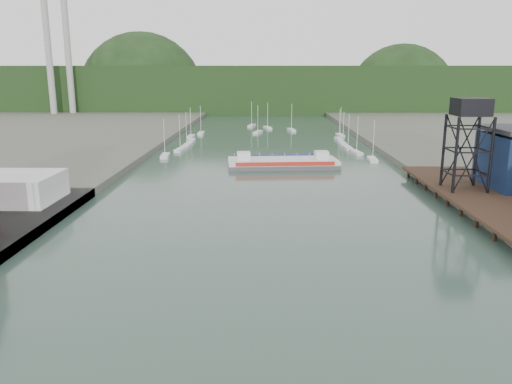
{
  "coord_description": "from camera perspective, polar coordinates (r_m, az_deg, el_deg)",
  "views": [
    {
      "loc": [
        -0.5,
        -29.38,
        22.37
      ],
      "look_at": [
        -1.85,
        47.23,
        4.0
      ],
      "focal_mm": 35.0,
      "sensor_mm": 36.0,
      "label": 1
    }
  ],
  "objects": [
    {
      "name": "east_pier",
      "position": [
        85.78,
        26.91,
        -1.82
      ],
      "size": [
        14.0,
        70.0,
        2.45
      ],
      "color": "black",
      "rests_on": "ground"
    },
    {
      "name": "white_shed",
      "position": [
        92.39,
        -27.11,
        0.42
      ],
      "size": [
        18.0,
        12.0,
        4.5
      ],
      "primitive_type": "cube",
      "color": "silver",
      "rests_on": "west_quay"
    },
    {
      "name": "lift_tower",
      "position": [
        94.55,
        23.32,
        8.32
      ],
      "size": [
        6.5,
        6.5,
        16.0
      ],
      "color": "black",
      "rests_on": "east_pier"
    },
    {
      "name": "marina_sailboats",
      "position": [
        169.28,
        1.2,
        6.0
      ],
      "size": [
        57.71,
        92.65,
        0.9
      ],
      "color": "silver",
      "rests_on": "ground"
    },
    {
      "name": "smokestacks",
      "position": [
        282.43,
        -21.61,
        14.12
      ],
      "size": [
        11.2,
        8.2,
        60.0
      ],
      "color": "#A3A39E",
      "rests_on": "ground"
    },
    {
      "name": "distant_hills",
      "position": [
        330.97,
        0.41,
        11.4
      ],
      "size": [
        500.0,
        120.0,
        80.0
      ],
      "color": "black",
      "rests_on": "ground"
    },
    {
      "name": "chain_ferry",
      "position": [
        121.54,
        3.07,
        3.38
      ],
      "size": [
        27.18,
        12.72,
        3.8
      ],
      "rotation": [
        0.0,
        0.0,
        0.08
      ],
      "color": "#4D4D4F",
      "rests_on": "ground"
    }
  ]
}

